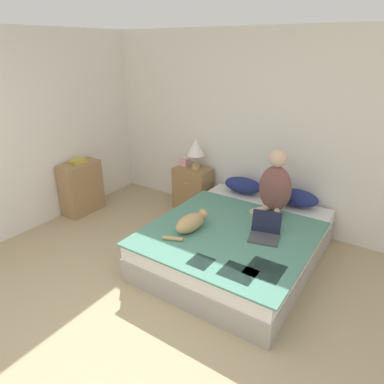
{
  "coord_description": "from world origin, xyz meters",
  "views": [
    {
      "loc": [
        1.65,
        -1.09,
        2.33
      ],
      "look_at": [
        -0.31,
        1.85,
        0.8
      ],
      "focal_mm": 32.0,
      "sensor_mm": 36.0,
      "label": 1
    }
  ],
  "objects_px": {
    "person_sitting": "(275,185)",
    "pillow_near": "(243,185)",
    "pillow_far": "(297,198)",
    "laptop_open": "(265,232)",
    "book_stack_top": "(78,161)",
    "table_lamp": "(196,148)",
    "nightstand": "(193,188)",
    "bookshelf": "(82,188)",
    "tissue_box": "(185,162)",
    "cat_tabby": "(191,222)",
    "bed": "(237,243)"
  },
  "relations": [
    {
      "from": "book_stack_top",
      "to": "bed",
      "type": "bearing_deg",
      "value": 3.17
    },
    {
      "from": "table_lamp",
      "to": "bookshelf",
      "type": "relative_size",
      "value": 0.59
    },
    {
      "from": "pillow_far",
      "to": "table_lamp",
      "type": "distance_m",
      "value": 1.58
    },
    {
      "from": "person_sitting",
      "to": "cat_tabby",
      "type": "relative_size",
      "value": 1.31
    },
    {
      "from": "bookshelf",
      "to": "book_stack_top",
      "type": "relative_size",
      "value": 3.6
    },
    {
      "from": "pillow_far",
      "to": "laptop_open",
      "type": "relative_size",
      "value": 1.44
    },
    {
      "from": "cat_tabby",
      "to": "bookshelf",
      "type": "bearing_deg",
      "value": 92.06
    },
    {
      "from": "nightstand",
      "to": "bookshelf",
      "type": "distance_m",
      "value": 1.66
    },
    {
      "from": "pillow_near",
      "to": "bed",
      "type": "bearing_deg",
      "value": -67.09
    },
    {
      "from": "pillow_near",
      "to": "nightstand",
      "type": "xyz_separation_m",
      "value": [
        -0.82,
        -0.01,
        -0.23
      ]
    },
    {
      "from": "person_sitting",
      "to": "laptop_open",
      "type": "bearing_deg",
      "value": -75.86
    },
    {
      "from": "bed",
      "to": "table_lamp",
      "type": "xyz_separation_m",
      "value": [
        -1.15,
        0.88,
        0.73
      ]
    },
    {
      "from": "bed",
      "to": "table_lamp",
      "type": "bearing_deg",
      "value": 142.57
    },
    {
      "from": "pillow_near",
      "to": "laptop_open",
      "type": "relative_size",
      "value": 1.44
    },
    {
      "from": "cat_tabby",
      "to": "nightstand",
      "type": "xyz_separation_m",
      "value": [
        -0.82,
        1.27,
        -0.23
      ]
    },
    {
      "from": "cat_tabby",
      "to": "pillow_far",
      "type": "bearing_deg",
      "value": -21.69
    },
    {
      "from": "laptop_open",
      "to": "pillow_near",
      "type": "bearing_deg",
      "value": 112.43
    },
    {
      "from": "person_sitting",
      "to": "table_lamp",
      "type": "height_order",
      "value": "person_sitting"
    },
    {
      "from": "person_sitting",
      "to": "bookshelf",
      "type": "bearing_deg",
      "value": -164.88
    },
    {
      "from": "nightstand",
      "to": "tissue_box",
      "type": "relative_size",
      "value": 4.62
    },
    {
      "from": "pillow_near",
      "to": "nightstand",
      "type": "relative_size",
      "value": 0.83
    },
    {
      "from": "person_sitting",
      "to": "table_lamp",
      "type": "relative_size",
      "value": 1.73
    },
    {
      "from": "pillow_near",
      "to": "table_lamp",
      "type": "distance_m",
      "value": 0.87
    },
    {
      "from": "nightstand",
      "to": "cat_tabby",
      "type": "bearing_deg",
      "value": -57.08
    },
    {
      "from": "person_sitting",
      "to": "book_stack_top",
      "type": "bearing_deg",
      "value": -165.03
    },
    {
      "from": "bookshelf",
      "to": "book_stack_top",
      "type": "bearing_deg",
      "value": 150.87
    },
    {
      "from": "person_sitting",
      "to": "tissue_box",
      "type": "relative_size",
      "value": 5.55
    },
    {
      "from": "nightstand",
      "to": "tissue_box",
      "type": "height_order",
      "value": "tissue_box"
    },
    {
      "from": "pillow_far",
      "to": "book_stack_top",
      "type": "relative_size",
      "value": 2.51
    },
    {
      "from": "person_sitting",
      "to": "book_stack_top",
      "type": "relative_size",
      "value": 3.63
    },
    {
      "from": "cat_tabby",
      "to": "nightstand",
      "type": "relative_size",
      "value": 0.92
    },
    {
      "from": "tissue_box",
      "to": "cat_tabby",
      "type": "bearing_deg",
      "value": -52.76
    },
    {
      "from": "laptop_open",
      "to": "tissue_box",
      "type": "relative_size",
      "value": 2.66
    },
    {
      "from": "tissue_box",
      "to": "book_stack_top",
      "type": "distance_m",
      "value": 1.55
    },
    {
      "from": "person_sitting",
      "to": "pillow_near",
      "type": "bearing_deg",
      "value": 151.01
    },
    {
      "from": "person_sitting",
      "to": "laptop_open",
      "type": "relative_size",
      "value": 2.09
    },
    {
      "from": "cat_tabby",
      "to": "table_lamp",
      "type": "distance_m",
      "value": 1.54
    },
    {
      "from": "pillow_far",
      "to": "tissue_box",
      "type": "bearing_deg",
      "value": 179.35
    },
    {
      "from": "tissue_box",
      "to": "bookshelf",
      "type": "relative_size",
      "value": 0.18
    },
    {
      "from": "pillow_near",
      "to": "person_sitting",
      "type": "relative_size",
      "value": 0.69
    },
    {
      "from": "bed",
      "to": "nightstand",
      "type": "relative_size",
      "value": 3.27
    },
    {
      "from": "pillow_far",
      "to": "person_sitting",
      "type": "height_order",
      "value": "person_sitting"
    },
    {
      "from": "table_lamp",
      "to": "book_stack_top",
      "type": "relative_size",
      "value": 2.11
    },
    {
      "from": "laptop_open",
      "to": "nightstand",
      "type": "height_order",
      "value": "laptop_open"
    },
    {
      "from": "pillow_far",
      "to": "pillow_near",
      "type": "bearing_deg",
      "value": 180.0
    },
    {
      "from": "bookshelf",
      "to": "person_sitting",
      "type": "bearing_deg",
      "value": 15.12
    },
    {
      "from": "laptop_open",
      "to": "tissue_box",
      "type": "xyz_separation_m",
      "value": [
        -1.72,
        0.99,
        0.2
      ]
    },
    {
      "from": "nightstand",
      "to": "bed",
      "type": "bearing_deg",
      "value": -36.2
    },
    {
      "from": "bed",
      "to": "bookshelf",
      "type": "height_order",
      "value": "bookshelf"
    },
    {
      "from": "laptop_open",
      "to": "book_stack_top",
      "type": "xyz_separation_m",
      "value": [
        -2.86,
        -0.06,
        0.29
      ]
    }
  ]
}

